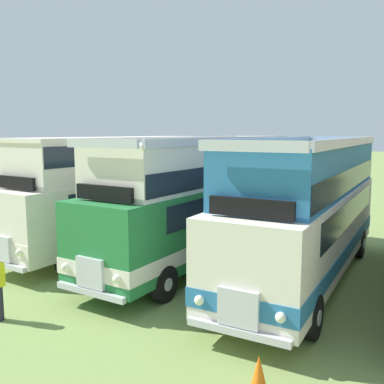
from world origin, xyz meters
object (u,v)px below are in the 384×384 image
(bus_second_in_row, at_px, (204,196))
(bus_third_in_row, at_px, (308,207))
(bus_first_in_row, at_px, (118,186))
(cone_near_end, at_px, (259,374))

(bus_second_in_row, bearing_deg, bus_third_in_row, -6.93)
(bus_first_in_row, xyz_separation_m, bus_third_in_row, (7.90, -0.39, -0.11))
(bus_second_in_row, height_order, bus_third_in_row, same)
(bus_second_in_row, xyz_separation_m, bus_third_in_row, (3.95, -0.48, -0.00))
(cone_near_end, bearing_deg, bus_second_in_row, 124.56)
(bus_first_in_row, distance_m, bus_second_in_row, 3.96)
(bus_second_in_row, relative_size, bus_third_in_row, 1.06)
(bus_first_in_row, height_order, bus_third_in_row, bus_third_in_row)
(bus_third_in_row, bearing_deg, bus_first_in_row, 177.17)
(bus_third_in_row, bearing_deg, cone_near_end, -82.42)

